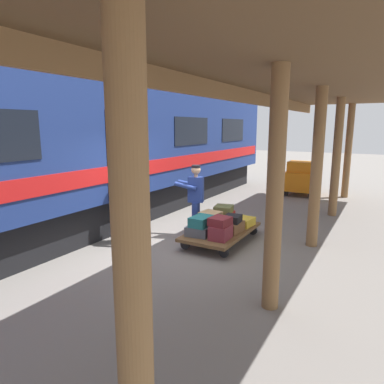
# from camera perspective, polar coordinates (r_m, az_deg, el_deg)

# --- Properties ---
(ground_plane) EXTENTS (60.00, 60.00, 0.00)m
(ground_plane) POSITION_cam_1_polar(r_m,az_deg,el_deg) (7.42, 0.29, -9.51)
(ground_plane) COLOR slate
(platform_canopy) EXTENTS (3.20, 15.82, 3.56)m
(platform_canopy) POSITION_cam_1_polar(r_m,az_deg,el_deg) (6.21, 18.06, 16.53)
(platform_canopy) COLOR brown
(platform_canopy) RESTS_ON ground_plane
(train_car) EXTENTS (3.02, 18.06, 4.00)m
(train_car) POSITION_cam_1_polar(r_m,az_deg,el_deg) (9.13, -18.57, 7.06)
(train_car) COLOR navy
(train_car) RESTS_ON ground_plane
(luggage_cart) EXTENTS (1.14, 2.11, 0.28)m
(luggage_cart) POSITION_cam_1_polar(r_m,az_deg,el_deg) (7.81, 4.95, -6.64)
(luggage_cart) COLOR brown
(luggage_cart) RESTS_ON ground_plane
(suitcase_yellow_case) EXTENTS (0.55, 0.54, 0.19)m
(suitcase_yellow_case) POSITION_cam_1_polar(r_m,az_deg,el_deg) (8.18, 8.34, -4.91)
(suitcase_yellow_case) COLOR gold
(suitcase_yellow_case) RESTS_ON luggage_cart
(suitcase_burgundy_valise) EXTENTS (0.39, 0.51, 0.29)m
(suitcase_burgundy_valise) POSITION_cam_1_polar(r_m,az_deg,el_deg) (7.15, 4.84, -6.75)
(suitcase_burgundy_valise) COLOR maroon
(suitcase_burgundy_valise) RESTS_ON luggage_cart
(suitcase_slate_roller) EXTENTS (0.54, 0.54, 0.20)m
(suitcase_slate_roller) POSITION_cam_1_polar(r_m,az_deg,el_deg) (7.38, 1.22, -6.48)
(suitcase_slate_roller) COLOR #4C515B
(suitcase_slate_roller) RESTS_ON luggage_cart
(suitcase_red_plastic) EXTENTS (0.57, 0.69, 0.24)m
(suitcase_red_plastic) POSITION_cam_1_polar(r_m,az_deg,el_deg) (8.37, 5.09, -4.27)
(suitcase_red_plastic) COLOR #AD231E
(suitcase_red_plastic) RESTS_ON luggage_cart
(suitcase_gray_aluminum) EXTENTS (0.56, 0.68, 0.23)m
(suitcase_gray_aluminum) POSITION_cam_1_polar(r_m,az_deg,el_deg) (7.87, 3.28, -5.28)
(suitcase_gray_aluminum) COLOR #9EA0A5
(suitcase_gray_aluminum) RESTS_ON luggage_cart
(suitcase_brown_leather) EXTENTS (0.43, 0.58, 0.22)m
(suitcase_brown_leather) POSITION_cam_1_polar(r_m,az_deg,el_deg) (7.66, 6.71, -5.83)
(suitcase_brown_leather) COLOR brown
(suitcase_brown_leather) RESTS_ON luggage_cart
(suitcase_olive_duffel) EXTENTS (0.50, 0.52, 0.18)m
(suitcase_olive_duffel) POSITION_cam_1_polar(r_m,az_deg,el_deg) (8.30, 5.33, -2.91)
(suitcase_olive_duffel) COLOR brown
(suitcase_olive_duffel) RESTS_ON suitcase_red_plastic
(suitcase_maroon_trunk) EXTENTS (0.42, 0.45, 0.17)m
(suitcase_maroon_trunk) POSITION_cam_1_polar(r_m,az_deg,el_deg) (7.09, 4.75, -4.94)
(suitcase_maroon_trunk) COLOR maroon
(suitcase_maroon_trunk) RESTS_ON suitcase_burgundy_valise
(suitcase_teal_softside) EXTENTS (0.37, 0.53, 0.21)m
(suitcase_teal_softside) POSITION_cam_1_polar(r_m,az_deg,el_deg) (7.32, 1.55, -4.93)
(suitcase_teal_softside) COLOR #1E666B
(suitcase_teal_softside) RESTS_ON suitcase_slate_roller
(suitcase_black_hardshell) EXTENTS (0.38, 0.42, 0.16)m
(suitcase_black_hardshell) POSITION_cam_1_polar(r_m,az_deg,el_deg) (7.60, 6.86, -4.49)
(suitcase_black_hardshell) COLOR black
(suitcase_black_hardshell) RESTS_ON suitcase_brown_leather
(suitcase_tan_vintage) EXTENTS (0.47, 0.47, 0.15)m
(suitcase_tan_vintage) POSITION_cam_1_polar(r_m,az_deg,el_deg) (7.85, 3.13, -3.89)
(suitcase_tan_vintage) COLOR tan
(suitcase_tan_vintage) RESTS_ON suitcase_gray_aluminum
(porter_in_overalls) EXTENTS (0.73, 0.57, 1.70)m
(porter_in_overalls) POSITION_cam_1_polar(r_m,az_deg,el_deg) (8.10, 0.52, -0.92)
(porter_in_overalls) COLOR navy
(porter_in_overalls) RESTS_ON ground_plane
(porter_by_door) EXTENTS (0.74, 0.60, 1.70)m
(porter_by_door) POSITION_cam_1_polar(r_m,az_deg,el_deg) (7.74, -10.86, -1.68)
(porter_by_door) COLOR #332D28
(porter_by_door) RESTS_ON ground_plane
(baggage_tug) EXTENTS (1.10, 1.70, 1.30)m
(baggage_tug) POSITION_cam_1_polar(r_m,az_deg,el_deg) (13.71, 18.03, 2.21)
(baggage_tug) COLOR orange
(baggage_tug) RESTS_ON ground_plane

